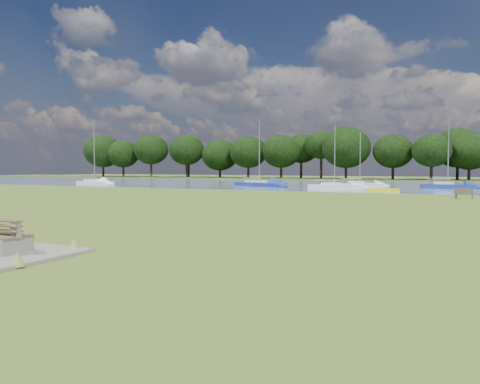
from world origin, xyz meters
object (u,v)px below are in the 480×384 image
at_px(sailboat_4, 334,185).
at_px(sailboat_0, 94,182).
at_px(riverbank_bench, 464,194).
at_px(kayak, 383,190).
at_px(sailboat_3, 447,185).
at_px(sailboat_5, 359,184).
at_px(sailboat_1, 259,183).

bearing_deg(sailboat_4, sailboat_0, 173.96).
bearing_deg(riverbank_bench, kayak, 141.91).
distance_m(kayak, sailboat_4, 7.15).
xyz_separation_m(kayak, sailboat_3, (5.44, 9.66, 0.31)).
relative_size(riverbank_bench, sailboat_0, 0.16).
bearing_deg(sailboat_3, kayak, -131.96).
bearing_deg(sailboat_0, sailboat_5, 28.71).
relative_size(sailboat_3, sailboat_4, 1.10).
bearing_deg(sailboat_5, sailboat_0, 172.43).
distance_m(sailboat_4, sailboat_5, 5.67).
bearing_deg(sailboat_0, sailboat_4, 20.19).
height_order(kayak, sailboat_5, sailboat_5).
bearing_deg(sailboat_5, sailboat_3, -19.49).
bearing_deg(sailboat_4, riverbank_bench, -54.13).
height_order(riverbank_bench, sailboat_4, sailboat_4).
distance_m(kayak, sailboat_0, 38.33).
bearing_deg(sailboat_5, riverbank_bench, -78.41).
relative_size(sailboat_0, sailboat_3, 1.09).
relative_size(sailboat_1, sailboat_5, 1.26).
xyz_separation_m(kayak, sailboat_5, (-4.31, 9.24, 0.28)).
bearing_deg(kayak, sailboat_0, 161.89).
relative_size(sailboat_0, sailboat_4, 1.20).
distance_m(riverbank_bench, sailboat_1, 27.44).
bearing_deg(sailboat_1, sailboat_0, -143.01).
distance_m(sailboat_0, sailboat_3, 44.71).
distance_m(sailboat_0, sailboat_5, 35.12).
distance_m(riverbank_bench, kayak, 11.03).
height_order(sailboat_1, sailboat_4, sailboat_1).
xyz_separation_m(riverbank_bench, sailboat_3, (-1.86, 17.92, 0.09)).
distance_m(sailboat_0, sailboat_1, 22.80).
xyz_separation_m(sailboat_3, sailboat_5, (-9.74, -0.42, -0.03)).
xyz_separation_m(riverbank_bench, sailboat_1, (-23.47, 14.22, 0.07)).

